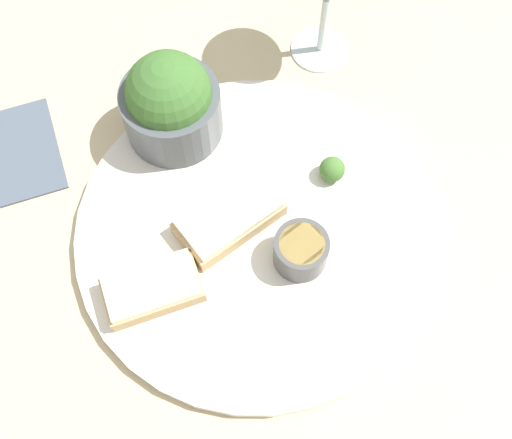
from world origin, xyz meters
TOP-DOWN VIEW (x-y plane):
  - ground_plane at (0.00, 0.00)m, footprint 4.00×4.00m
  - dinner_plate at (0.00, 0.00)m, footprint 0.35×0.35m
  - salad_bowl at (-0.05, 0.13)m, footprint 0.10×0.10m
  - sauce_ramekin at (0.03, -0.04)m, footprint 0.05×0.05m
  - cheese_toast_near at (-0.02, 0.01)m, footprint 0.11×0.09m
  - cheese_toast_far at (-0.11, -0.04)m, footprint 0.09×0.05m
  - garnish at (0.09, 0.03)m, footprint 0.03×0.03m
  - napkin at (-0.23, 0.16)m, footprint 0.12×0.12m

SIDE VIEW (x-z plane):
  - ground_plane at x=0.00m, z-range 0.00..0.00m
  - napkin at x=-0.23m, z-range 0.00..0.01m
  - dinner_plate at x=0.00m, z-range 0.00..0.01m
  - cheese_toast_near at x=-0.02m, z-range 0.01..0.04m
  - cheese_toast_far at x=-0.11m, z-range 0.01..0.04m
  - garnish at x=0.09m, z-range 0.01..0.04m
  - sauce_ramekin at x=0.03m, z-range 0.02..0.05m
  - salad_bowl at x=-0.05m, z-range 0.01..0.11m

